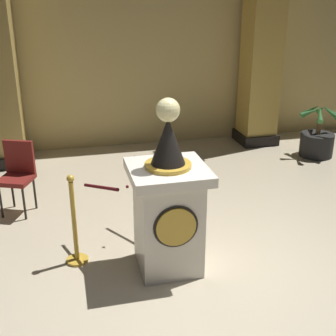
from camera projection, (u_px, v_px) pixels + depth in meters
name	position (u px, v px, depth m)	size (l,w,h in m)	color
ground_plane	(208.00, 281.00, 4.54)	(10.94, 10.94, 0.00)	beige
back_wall	(129.00, 36.00, 8.00)	(10.94, 0.16, 4.03)	tan
pedestal_clock	(168.00, 206.00, 4.53)	(0.78, 0.78, 1.83)	silver
stanchion_near	(174.00, 197.00, 5.55)	(0.24, 0.24, 1.06)	gold
stanchion_far	(75.00, 233.00, 4.74)	(0.24, 0.24, 1.02)	gold
velvet_rope	(127.00, 179.00, 4.99)	(0.95, 0.94, 0.22)	#591419
column_right	(262.00, 41.00, 8.08)	(0.73, 0.73, 3.87)	black
potted_palm_right	(317.00, 140.00, 7.93)	(0.73, 0.65, 0.97)	black
cafe_chair_red	(18.00, 171.00, 5.81)	(0.52, 0.52, 0.96)	black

